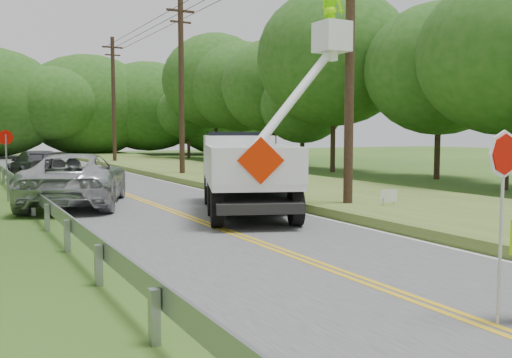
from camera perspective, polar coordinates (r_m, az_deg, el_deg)
name	(u,v)px	position (r m, az deg, el deg)	size (l,w,h in m)	color
ground	(457,316)	(8.61, 19.84, -13.03)	(140.00, 140.00, 0.00)	#2D521D
road	(151,204)	(20.54, -10.65, -2.49)	(7.20, 96.00, 0.03)	#49494B
guardrail	(28,192)	(20.55, -22.20, -1.24)	(0.18, 48.00, 0.77)	gray
utility_poles	(237,71)	(25.20, -1.90, 10.92)	(1.60, 43.30, 10.00)	black
tall_grass_verge	(314,190)	(23.64, 5.97, -1.13)	(7.00, 96.00, 0.30)	#536324
treeline_right	(318,76)	(38.39, 6.31, 10.38)	(10.92, 53.42, 11.65)	#332319
treeline_horizon	(44,104)	(62.33, -20.78, 7.19)	(56.25, 15.00, 11.45)	#1F4F13
bucket_truck	(248,161)	(18.82, -0.80, 1.84)	(5.19, 7.78, 7.17)	black
suv_silver	(76,179)	(20.70, -17.87, 0.00)	(3.04, 6.60, 1.83)	#B0B4B7
suv_darkgrey	(37,166)	(31.56, -21.48, 1.28)	(2.26, 5.55, 1.61)	#3C3E43
stop_sign_permanent	(6,154)	(22.65, -24.13, 2.38)	(0.56, 0.16, 2.68)	gray
yard_sign	(389,197)	(18.00, 13.38, -1.76)	(0.53, 0.20, 0.79)	white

